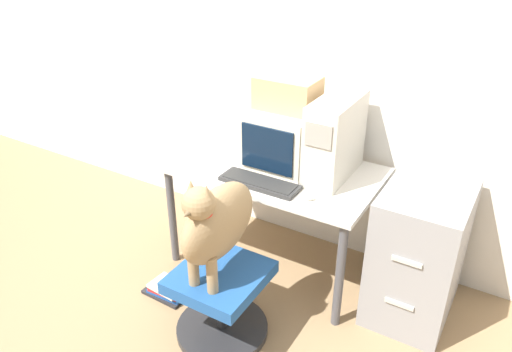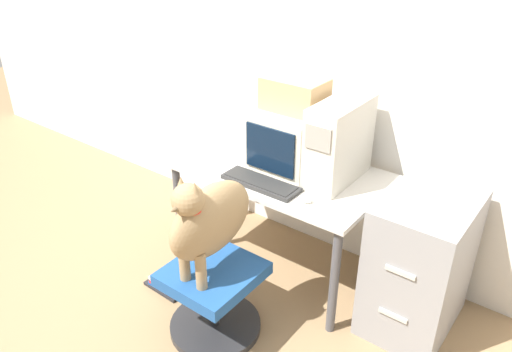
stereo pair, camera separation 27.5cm
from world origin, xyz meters
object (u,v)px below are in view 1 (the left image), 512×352
crt_monitor (286,136)px  cardboard_box (288,93)px  keyboard (260,183)px  dog (216,222)px  filing_cabinet (419,252)px  book_stack_floor (168,290)px  pc_tower (335,138)px  office_chair (221,299)px

crt_monitor → cardboard_box: 0.27m
cardboard_box → keyboard: bearing=-87.5°
dog → cardboard_box: (-0.05, 0.82, 0.41)m
crt_monitor → keyboard: 0.38m
filing_cabinet → book_stack_floor: bearing=-153.3°
filing_cabinet → book_stack_floor: filing_cabinet is taller
cardboard_box → filing_cabinet: bearing=-4.8°
keyboard → cardboard_box: 0.55m
pc_tower → office_chair: 1.10m
keyboard → filing_cabinet: filing_cabinet is taller
book_stack_floor → dog: bearing=-11.0°
pc_tower → keyboard: (-0.31, -0.32, -0.22)m
keyboard → cardboard_box: bearing=92.5°
pc_tower → cardboard_box: size_ratio=1.35×
pc_tower → book_stack_floor: size_ratio=1.72×
dog → filing_cabinet: size_ratio=0.75×
dog → crt_monitor: bearing=93.2°
filing_cabinet → cardboard_box: 1.17m
office_chair → filing_cabinet: (0.85, 0.73, 0.17)m
crt_monitor → keyboard: size_ratio=1.02×
keyboard → office_chair: keyboard is taller
keyboard → pc_tower: bearing=46.5°
filing_cabinet → crt_monitor: bearing=175.4°
pc_tower → office_chair: bearing=-109.4°
crt_monitor → filing_cabinet: crt_monitor is taller
keyboard → cardboard_box: size_ratio=1.31×
keyboard → book_stack_floor: keyboard is taller
keyboard → office_chair: (0.03, -0.46, -0.49)m
keyboard → filing_cabinet: (0.88, 0.27, -0.33)m
office_chair → crt_monitor: bearing=93.2°
filing_cabinet → cardboard_box: bearing=175.2°
crt_monitor → office_chair: 1.04m
keyboard → dog: 0.47m
pc_tower → book_stack_floor: 1.37m
crt_monitor → dog: (0.05, -0.81, -0.15)m
crt_monitor → keyboard: crt_monitor is taller
crt_monitor → dog: 0.83m
keyboard → crt_monitor: bearing=92.5°
pc_tower → keyboard: pc_tower is taller
cardboard_box → crt_monitor: bearing=-90.0°
pc_tower → filing_cabinet: pc_tower is taller
dog → keyboard: bearing=93.7°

